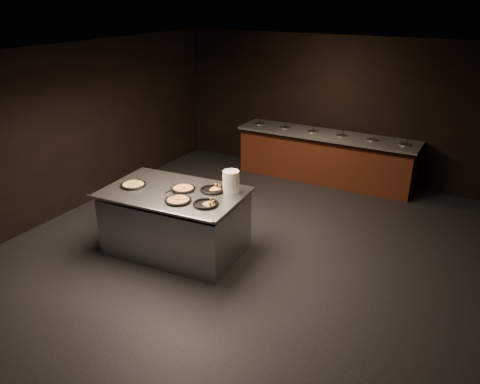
{
  "coord_description": "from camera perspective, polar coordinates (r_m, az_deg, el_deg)",
  "views": [
    {
      "loc": [
        2.95,
        -5.35,
        3.67
      ],
      "look_at": [
        -0.2,
        0.3,
        0.89
      ],
      "focal_mm": 35.0,
      "sensor_mm": 36.0,
      "label": 1
    }
  ],
  "objects": [
    {
      "name": "serving_counter",
      "position": [
        7.13,
        -7.83,
        -3.69
      ],
      "size": [
        2.14,
        1.45,
        0.98
      ],
      "rotation": [
        0.0,
        0.0,
        0.08
      ],
      "color": "#AEB0B5",
      "rests_on": "ground"
    },
    {
      "name": "pan_cheese_whole",
      "position": [
        6.93,
        -6.95,
        0.43
      ],
      "size": [
        0.36,
        0.36,
        0.04
      ],
      "rotation": [
        0.0,
        0.0,
        -0.13
      ],
      "color": "black",
      "rests_on": "serving_counter"
    },
    {
      "name": "salad_bar",
      "position": [
        9.93,
        10.26,
        3.85
      ],
      "size": [
        3.7,
        0.83,
        1.18
      ],
      "color": "#562114",
      "rests_on": "ground"
    },
    {
      "name": "pan_veggie_slices",
      "position": [
        6.41,
        -4.2,
        -1.43
      ],
      "size": [
        0.36,
        0.36,
        0.04
      ],
      "rotation": [
        0.0,
        0.0,
        -0.44
      ],
      "color": "black",
      "rests_on": "serving_counter"
    },
    {
      "name": "pan_cheese_slices_b",
      "position": [
        6.55,
        -7.56,
        -0.99
      ],
      "size": [
        0.38,
        0.38,
        0.04
      ],
      "rotation": [
        0.0,
        0.0,
        2.03
      ],
      "color": "black",
      "rests_on": "serving_counter"
    },
    {
      "name": "plate_stack",
      "position": [
        6.75,
        -1.1,
        1.27
      ],
      "size": [
        0.24,
        0.24,
        0.32
      ],
      "primitive_type": "cylinder",
      "color": "white",
      "rests_on": "serving_counter"
    },
    {
      "name": "pan_cheese_slices_a",
      "position": [
        6.86,
        -3.36,
        0.31
      ],
      "size": [
        0.37,
        0.37,
        0.04
      ],
      "rotation": [
        0.0,
        0.0,
        0.89
      ],
      "color": "black",
      "rests_on": "serving_counter"
    },
    {
      "name": "room",
      "position": [
        6.5,
        0.28,
        3.28
      ],
      "size": [
        7.02,
        8.02,
        2.92
      ],
      "color": "black",
      "rests_on": "ground"
    },
    {
      "name": "server_right",
      "position": [
        6.62,
        -8.36,
        -0.23
      ],
      "size": [
        0.32,
        0.14,
        0.16
      ],
      "rotation": [
        0.0,
        0.0,
        -0.26
      ],
      "color": "#AEB0B5",
      "rests_on": "serving_counter"
    },
    {
      "name": "pan_veggie_whole",
      "position": [
        7.2,
        -12.89,
        0.88
      ],
      "size": [
        0.38,
        0.38,
        0.04
      ],
      "rotation": [
        0.0,
        0.0,
        0.12
      ],
      "color": "black",
      "rests_on": "serving_counter"
    },
    {
      "name": "server_left",
      "position": [
        6.85,
        -8.22,
        0.57
      ],
      "size": [
        0.21,
        0.29,
        0.16
      ],
      "rotation": [
        0.0,
        0.0,
        2.2
      ],
      "color": "#AEB0B5",
      "rests_on": "serving_counter"
    }
  ]
}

